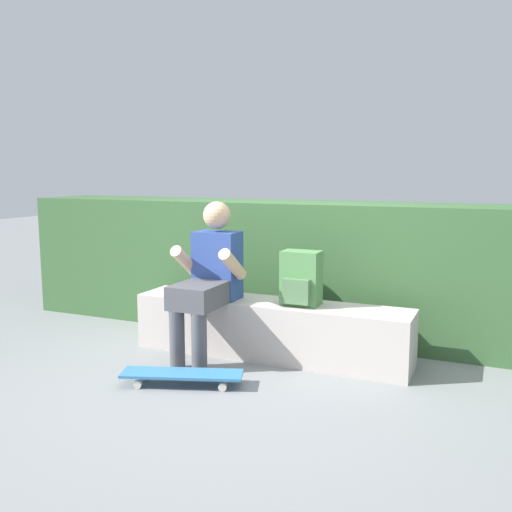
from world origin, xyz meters
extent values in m
plane|color=gray|center=(0.00, 0.00, 0.00)|extent=(24.00, 24.00, 0.00)
cube|color=#BCB1AA|center=(0.00, 0.42, 0.22)|extent=(2.13, 0.41, 0.43)
cube|color=#2D4793|center=(-0.42, 0.36, 0.69)|extent=(0.34, 0.22, 0.52)
sphere|color=#D8AD84|center=(-0.42, 0.36, 1.08)|extent=(0.21, 0.21, 0.21)
cube|color=#4C4C51|center=(-0.42, 0.05, 0.52)|extent=(0.32, 0.40, 0.17)
cylinder|color=#4C4C51|center=(-0.51, -0.10, 0.22)|extent=(0.11, 0.11, 0.43)
cylinder|color=#4C4C51|center=(-0.33, -0.10, 0.22)|extent=(0.11, 0.11, 0.43)
cylinder|color=#D8AD84|center=(-0.62, 0.22, 0.73)|extent=(0.09, 0.33, 0.27)
cylinder|color=#D8AD84|center=(-0.22, 0.22, 0.73)|extent=(0.09, 0.33, 0.27)
cube|color=teal|center=(-0.31, -0.37, 0.08)|extent=(0.82, 0.45, 0.02)
cylinder|color=silver|center=(-0.07, -0.21, 0.03)|extent=(0.06, 0.05, 0.05)
cylinder|color=silver|center=(-0.02, -0.35, 0.03)|extent=(0.06, 0.05, 0.05)
cylinder|color=silver|center=(-0.60, -0.39, 0.03)|extent=(0.06, 0.05, 0.05)
cylinder|color=silver|center=(-0.55, -0.53, 0.03)|extent=(0.06, 0.05, 0.05)
cube|color=#51894C|center=(0.24, 0.42, 0.63)|extent=(0.28, 0.18, 0.40)
cube|color=#527B4D|center=(0.24, 0.30, 0.55)|extent=(0.20, 0.05, 0.18)
cube|color=#365C32|center=(-0.09, 1.20, 0.57)|extent=(5.16, 0.74, 1.14)
camera|label=1|loc=(1.58, -3.46, 1.41)|focal=39.74mm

